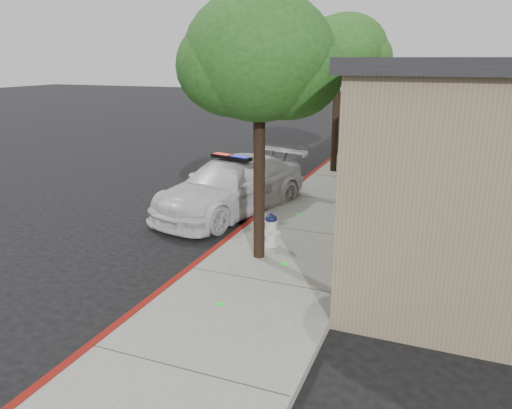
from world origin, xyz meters
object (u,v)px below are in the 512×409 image
object	(u,v)px
fire_hydrant	(271,230)
street_tree_far	(347,52)
street_tree_mid	(339,55)
police_car	(232,186)
street_tree_near	(260,63)

from	to	relation	value
fire_hydrant	street_tree_far	size ratio (longest dim) A/B	0.13
street_tree_far	fire_hydrant	bearing A→B (deg)	-87.63
street_tree_mid	street_tree_far	world-z (taller)	street_tree_far
fire_hydrant	street_tree_mid	distance (m)	9.06
police_car	fire_hydrant	size ratio (longest dim) A/B	7.45
police_car	street_tree_mid	distance (m)	6.99
street_tree_mid	street_tree_far	bearing A→B (deg)	84.69
street_tree_near	street_tree_far	size ratio (longest dim) A/B	0.94
fire_hydrant	street_tree_far	bearing A→B (deg)	98.55
street_tree_far	police_car	bearing A→B (deg)	-104.12
fire_hydrant	street_tree_mid	size ratio (longest dim) A/B	0.14
police_car	street_tree_mid	xyz separation A→B (m)	(1.61, 5.79, 3.58)
fire_hydrant	street_tree_far	xyz separation A→B (m)	(-0.38, 9.15, 3.92)
police_car	street_tree_far	world-z (taller)	street_tree_far
police_car	street_tree_far	distance (m)	7.86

